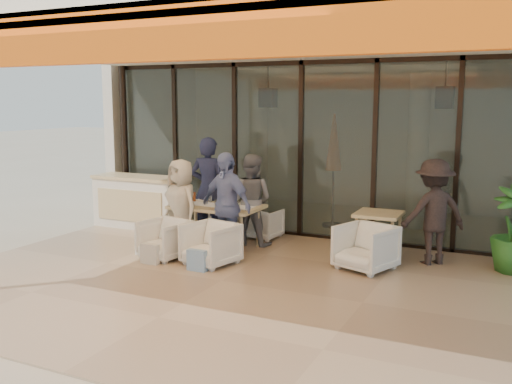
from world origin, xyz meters
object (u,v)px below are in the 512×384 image
dining_table (217,209)px  chair_far_right (263,222)px  side_table (379,219)px  chair_near_right (210,242)px  side_chair (366,246)px  diner_periwinkle (226,205)px  diner_grey (251,200)px  diner_navy (209,189)px  standing_woman (433,212)px  chair_far_left (223,218)px  chair_near_left (165,238)px  diner_cream (181,206)px  host_counter (139,202)px

dining_table → chair_far_right: (0.43, 0.94, -0.38)m
dining_table → side_table: size_ratio=2.01×
dining_table → chair_near_right: 1.10m
side_chair → diner_periwinkle: bearing=-152.9°
diner_grey → diner_navy: bearing=-2.3°
dining_table → diner_grey: bearing=46.0°
standing_woman → chair_far_left: bearing=-43.1°
chair_near_right → standing_woman: (3.04, 1.51, 0.45)m
chair_far_left → side_table: side_table is taller
dining_table → side_chair: 2.66m
chair_near_left → standing_woman: size_ratio=0.43×
dining_table → diner_navy: size_ratio=0.80×
chair_near_right → diner_grey: size_ratio=0.46×
diner_grey → diner_cream: 1.23m
chair_near_left → diner_navy: size_ratio=0.37×
chair_near_right → standing_woman: bearing=40.6°
chair_near_right → standing_woman: size_ratio=0.45×
diner_grey → side_table: 2.21m
side_table → diner_navy: bearing=-177.9°
chair_far_right → chair_near_right: size_ratio=0.84×
chair_near_right → diner_cream: 1.06m
chair_far_left → diner_navy: size_ratio=0.33×
chair_far_right → chair_near_left: 2.08m
diner_cream → diner_periwinkle: size_ratio=0.91×
dining_table → diner_cream: (-0.41, -0.46, 0.09)m
side_table → chair_far_right: bearing=170.0°
chair_near_right → host_counter: bearing=161.6°
chair_far_left → side_chair: bearing=150.6°
chair_near_right → diner_navy: size_ratio=0.39×
dining_table → chair_far_left: (-0.41, 0.94, -0.38)m
diner_grey → side_table: bearing=-179.4°
diner_cream → standing_woman: standing_woman is taller
chair_near_right → standing_woman: standing_woman is taller
side_table → dining_table: bearing=-168.1°
diner_grey → side_chair: 2.33m
dining_table → chair_far_right: bearing=65.6°
chair_far_right → diner_grey: bearing=95.2°
diner_cream → chair_far_left: bearing=111.9°
chair_far_right → diner_navy: diner_navy is taller
chair_far_right → diner_navy: bearing=36.0°
diner_grey → side_chair: (2.20, -0.64, -0.42)m
chair_far_right → chair_near_right: (0.00, -1.90, 0.06)m
side_table → side_chair: 0.79m
diner_navy → diner_periwinkle: (0.84, -0.90, -0.08)m
diner_periwinkle → side_table: 2.43m
diner_grey → side_table: size_ratio=2.14×
diner_periwinkle → side_table: diner_periwinkle is taller
diner_navy → chair_far_left: bearing=-98.1°
chair_near_left → standing_woman: standing_woman is taller
host_counter → chair_near_right: bearing=-32.5°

